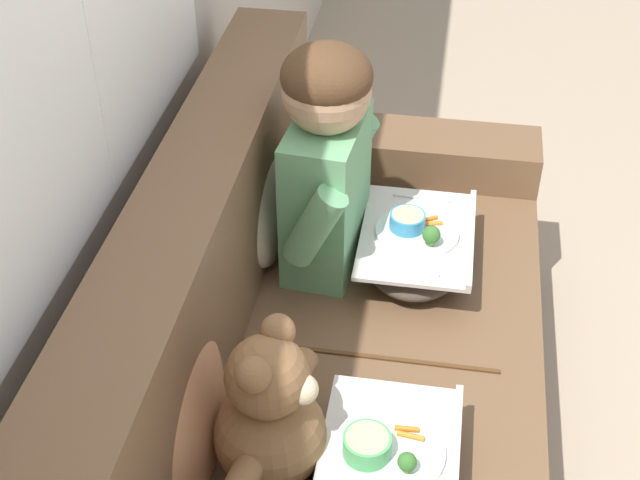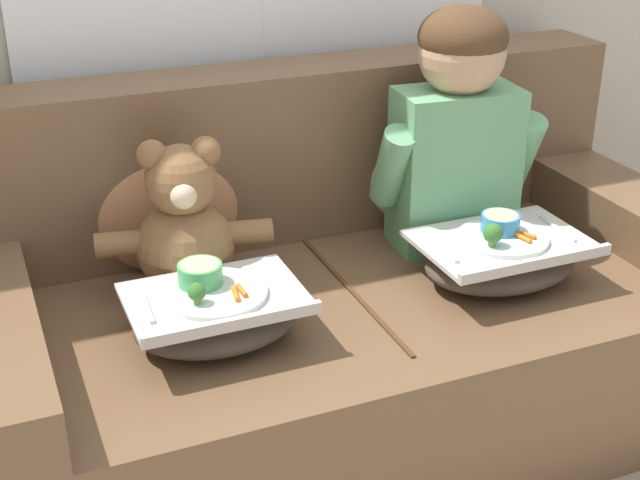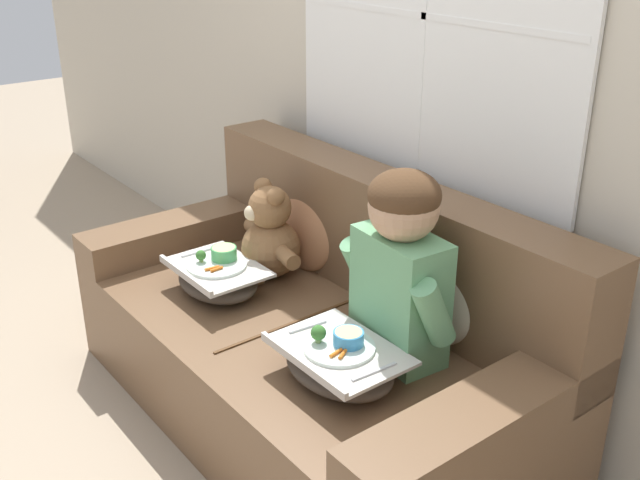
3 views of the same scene
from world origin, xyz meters
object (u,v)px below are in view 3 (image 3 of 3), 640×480
object	(u,v)px
couch	(319,340)
child_figure	(401,258)
throw_pillow_behind_child	(438,289)
throw_pillow_behind_teddy	(307,223)
teddy_bear	(269,237)
lap_tray_teddy	(218,277)
lap_tray_child	(339,362)

from	to	relation	value
couch	child_figure	world-z (taller)	child_figure
throw_pillow_behind_child	child_figure	size ratio (longest dim) A/B	0.62
child_figure	throw_pillow_behind_child	bearing A→B (deg)	89.97
couch	throw_pillow_behind_teddy	world-z (taller)	couch
couch	throw_pillow_behind_child	bearing A→B (deg)	31.55
teddy_bear	lap_tray_teddy	distance (m)	0.28
lap_tray_child	throw_pillow_behind_child	bearing A→B (deg)	89.97
child_figure	lap_tray_child	xyz separation A→B (m)	(-0.00, -0.26, -0.30)
teddy_bear	throw_pillow_behind_teddy	bearing A→B (deg)	89.70
couch	child_figure	bearing A→B (deg)	6.80
throw_pillow_behind_teddy	couch	bearing A→B (deg)	-31.55
throw_pillow_behind_teddy	lap_tray_child	bearing A→B (deg)	-30.28
lap_tray_child	lap_tray_teddy	xyz separation A→B (m)	(-0.77, 0.00, 0.00)
lap_tray_child	throw_pillow_behind_teddy	bearing A→B (deg)	149.72
child_figure	teddy_bear	bearing A→B (deg)	-179.67
child_figure	lap_tray_teddy	size ratio (longest dim) A/B	1.66
child_figure	lap_tray_teddy	world-z (taller)	child_figure
child_figure	lap_tray_child	size ratio (longest dim) A/B	1.54
teddy_bear	lap_tray_teddy	size ratio (longest dim) A/B	1.10
teddy_bear	lap_tray_child	world-z (taller)	teddy_bear
child_figure	couch	bearing A→B (deg)	-173.20
couch	child_figure	distance (m)	0.62
couch	teddy_bear	bearing A→B (deg)	173.87
throw_pillow_behind_child	child_figure	distance (m)	0.26
throw_pillow_behind_teddy	throw_pillow_behind_child	bearing A→B (deg)	0.00
lap_tray_child	child_figure	bearing A→B (deg)	89.98
couch	throw_pillow_behind_teddy	size ratio (longest dim) A/B	4.58
child_figure	lap_tray_teddy	xyz separation A→B (m)	(-0.77, -0.26, -0.30)
couch	throw_pillow_behind_teddy	xyz separation A→B (m)	(-0.39, 0.24, 0.31)
child_figure	lap_tray_child	distance (m)	0.40
couch	throw_pillow_behind_teddy	bearing A→B (deg)	148.45
throw_pillow_behind_child	throw_pillow_behind_teddy	size ratio (longest dim) A/B	0.96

